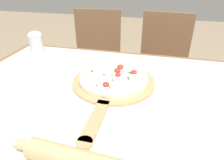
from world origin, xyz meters
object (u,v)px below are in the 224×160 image
object	(u,v)px
pizza_peel	(112,84)
chair_right	(162,63)
flour_cup	(36,42)
chair_left	(97,57)
pizza	(114,78)

from	to	relation	value
pizza_peel	chair_right	distance (m)	0.84
chair_right	flour_cup	distance (m)	0.94
pizza_peel	chair_right	xyz separation A→B (m)	(0.22, 0.78, -0.22)
chair_left	chair_right	xyz separation A→B (m)	(0.54, 0.00, 0.00)
chair_right	pizza	bearing A→B (deg)	-100.65
pizza	chair_left	distance (m)	0.86
pizza	pizza_peel	bearing A→B (deg)	-90.87
chair_left	flour_cup	xyz separation A→B (m)	(-0.21, -0.49, 0.28)
pizza	flour_cup	world-z (taller)	flour_cup
pizza	chair_right	bearing A→B (deg)	73.94
pizza	flour_cup	xyz separation A→B (m)	(-0.54, 0.26, 0.04)
pizza_peel	pizza	size ratio (longest dim) A/B	1.91
pizza_peel	pizza	distance (m)	0.03
pizza	chair_right	xyz separation A→B (m)	(0.22, 0.76, -0.24)
chair_left	flour_cup	size ratio (longest dim) A/B	7.42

